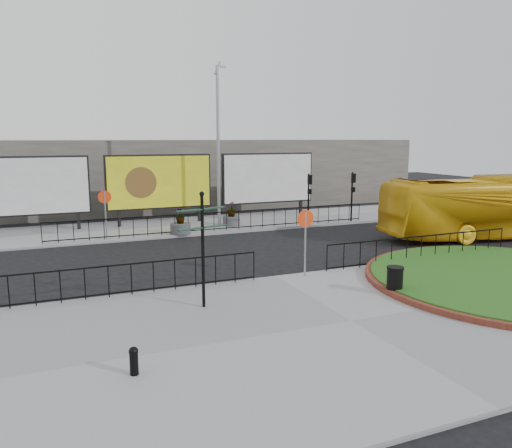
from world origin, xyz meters
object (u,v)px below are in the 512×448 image
lamp_post (218,144)px  planter_b (180,226)px  planter_c (231,217)px  billboard_mid (159,182)px  bus (491,207)px  litter_bin (395,280)px  fingerpost_sign (203,238)px  bollard (134,359)px

lamp_post → planter_b: lamp_post is taller
planter_c → billboard_mid: bearing=149.9°
bus → litter_bin: bearing=129.6°
fingerpost_sign → planter_c: 14.35m
billboard_mid → planter_c: 4.72m
lamp_post → planter_b: (-2.71, -1.60, -4.27)m
litter_bin → planter_b: 13.46m
billboard_mid → bollard: size_ratio=9.76×
bus → planter_b: (-14.77, 6.72, -1.05)m
lamp_post → bus: size_ratio=0.80×
lamp_post → fingerpost_sign: 14.39m
billboard_mid → fingerpost_sign: 15.36m
lamp_post → planter_b: 5.30m
planter_c → litter_bin: bearing=-88.2°
bollard → planter_b: size_ratio=0.45×
litter_bin → bus: (10.92, 6.18, 1.03)m
bus → lamp_post: bearing=65.5°
fingerpost_sign → planter_b: 11.99m
bus → planter_c: 14.03m
lamp_post → bollard: size_ratio=14.54×
planter_b → bollard: bearing=-107.8°
billboard_mid → litter_bin: billboard_mid is taller
fingerpost_sign → planter_b: fingerpost_sign is taller
fingerpost_sign → litter_bin: size_ratio=3.81×
planter_b → planter_c: size_ratio=1.00×
fingerpost_sign → bollard: (-2.67, -3.66, -1.77)m
fingerpost_sign → bus: size_ratio=0.30×
fingerpost_sign → bus: fingerpost_sign is taller
litter_bin → planter_b: size_ratio=0.65×
planter_b → lamp_post: bearing=30.6°
bollard → litter_bin: size_ratio=0.69×
fingerpost_sign → bus: bearing=4.7°
lamp_post → bus: (12.06, -8.32, -3.21)m
billboard_mid → bollard: 19.56m
bollard → planter_b: 16.09m
lamp_post → bus: 15.00m
bollard → planter_b: (4.93, 15.32, 0.09)m
planter_c → lamp_post: bearing=166.2°
bus → fingerpost_sign: bearing=116.3°
bollard → bus: bearing=23.6°
fingerpost_sign → planter_b: (2.26, 11.66, -1.68)m
litter_bin → planter_b: (-3.85, 12.90, -0.02)m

